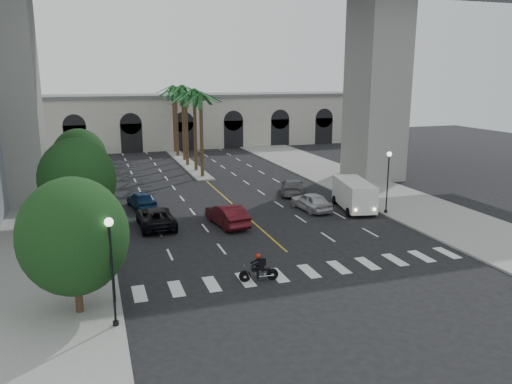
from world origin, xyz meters
The scene contains 29 objects.
ground centered at (0.00, 0.00, 0.00)m, with size 140.00×140.00×0.00m, color black.
sidewalk_left centered at (-15.00, 15.00, 0.07)m, with size 8.00×100.00×0.15m, color gray.
sidewalk_right centered at (15.00, 15.00, 0.07)m, with size 8.00×100.00×0.15m, color gray.
median centered at (0.00, 38.00, 0.10)m, with size 2.00×24.00×0.20m, color gray.
pier_building centered at (0.00, 55.00, 4.27)m, with size 71.00×10.50×8.50m.
bridge centered at (3.42, 22.00, 18.51)m, with size 75.00×13.00×26.00m.
palm_a centered at (0.00, 28.00, 9.10)m, with size 3.20×3.20×10.30m.
palm_b centered at (0.10, 32.00, 9.37)m, with size 3.20×3.20×10.60m.
palm_c centered at (-0.20, 36.00, 8.91)m, with size 3.20×3.20×10.10m.
palm_d centered at (0.15, 40.00, 9.65)m, with size 3.20×3.20×10.90m.
palm_e centered at (-0.10, 44.00, 9.19)m, with size 3.20×3.20×10.40m.
palm_f centered at (0.20, 48.00, 9.46)m, with size 3.20×3.20×10.70m.
street_tree_near centered at (-13.00, -3.00, 4.02)m, with size 5.20×5.20×6.89m.
street_tree_mid centered at (-13.00, 10.00, 4.21)m, with size 5.44×5.44×7.21m.
street_tree_far centered at (-13.00, 22.00, 3.90)m, with size 5.04×5.04×6.68m.
lamp_post_left_near centered at (-11.40, -5.00, 3.22)m, with size 0.40×0.40×5.35m.
lamp_post_left_far centered at (-11.40, 16.00, 3.22)m, with size 0.40×0.40×5.35m.
lamp_post_right centered at (11.40, 8.00, 3.22)m, with size 0.40×0.40×5.35m.
traffic_signal_near centered at (-11.30, -2.50, 2.51)m, with size 0.25×0.18×3.65m.
traffic_signal_far centered at (-11.30, 1.50, 2.51)m, with size 0.25×0.18×3.65m.
motorcycle_rider centered at (-3.26, -1.91, 0.75)m, with size 2.29×0.63×1.65m.
car_a centered at (5.93, 11.19, 0.80)m, with size 1.89×4.70×1.60m, color #BCBBC0.
car_b centered at (-2.20, 9.13, 0.85)m, with size 1.80×5.18×1.71m, color #4C0F15.
car_c centered at (-7.55, 10.48, 0.78)m, with size 2.60×5.64×1.57m, color black.
car_d centered at (6.68, 17.35, 0.76)m, with size 2.14×5.26×1.53m, color slate.
car_e centered at (-8.00, 16.64, 0.77)m, with size 1.82×4.52×1.54m, color #102A4C.
cargo_van centered at (9.49, 10.10, 1.43)m, with size 3.41×6.36×2.57m.
pedestrian_a centered at (-14.45, 4.40, 1.14)m, with size 0.72×0.47×1.98m, color black.
pedestrian_b centered at (-14.00, 3.53, 1.11)m, with size 0.93×0.73×1.92m, color black.
Camera 1 is at (-11.90, -27.13, 11.48)m, focal length 35.00 mm.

